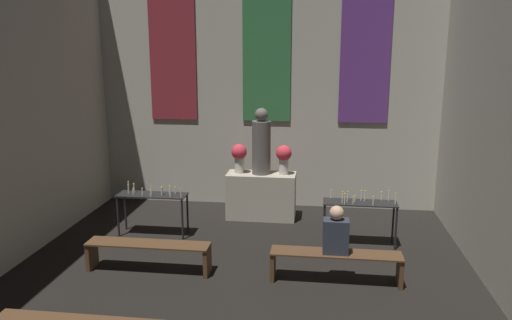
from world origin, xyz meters
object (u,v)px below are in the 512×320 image
at_px(pew_back_right, 336,261).
at_px(flower_vase_left, 239,155).
at_px(pew_back_left, 148,251).
at_px(person_seated, 336,232).
at_px(flower_vase_right, 284,157).
at_px(candle_rack_right, 360,208).
at_px(candle_rack_left, 152,200).
at_px(altar, 261,196).
at_px(statue, 261,144).

bearing_deg(pew_back_right, flower_vase_left, 124.59).
distance_m(pew_back_left, person_seated, 2.80).
bearing_deg(flower_vase_right, person_seated, -70.40).
bearing_deg(pew_back_right, candle_rack_right, 73.84).
height_order(candle_rack_left, pew_back_right, candle_rack_left).
bearing_deg(altar, pew_back_right, -62.30).
xyz_separation_m(candle_rack_right, pew_back_right, (-0.43, -1.49, -0.33)).
bearing_deg(pew_back_right, altar, 117.70).
bearing_deg(statue, candle_rack_left, -147.48).
distance_m(candle_rack_right, person_seated, 1.56).
height_order(flower_vase_left, pew_back_right, flower_vase_left).
relative_size(statue, pew_back_left, 0.69).
xyz_separation_m(pew_back_right, person_seated, (-0.01, -0.00, 0.43)).
xyz_separation_m(flower_vase_left, pew_back_left, (-0.95, -2.64, -0.93)).
height_order(flower_vase_left, candle_rack_right, flower_vase_left).
distance_m(flower_vase_left, person_seated, 3.24).
bearing_deg(flower_vase_right, candle_rack_left, -152.78).
distance_m(altar, pew_back_left, 2.99).
xyz_separation_m(altar, person_seated, (1.38, -2.64, 0.30)).
bearing_deg(statue, altar, 0.00).
xyz_separation_m(candle_rack_left, candle_rack_right, (3.64, 0.00, 0.00)).
height_order(statue, candle_rack_right, statue).
distance_m(flower_vase_right, candle_rack_right, 1.90).
height_order(pew_back_left, person_seated, person_seated).
bearing_deg(pew_back_right, person_seated, -180.00).
xyz_separation_m(flower_vase_left, flower_vase_right, (0.87, 0.00, 0.00)).
bearing_deg(flower_vase_right, statue, 180.00).
xyz_separation_m(candle_rack_right, person_seated, (-0.44, -1.49, 0.10)).
relative_size(altar, pew_back_left, 0.72).
height_order(statue, flower_vase_left, statue).
distance_m(statue, candle_rack_left, 2.31).
xyz_separation_m(altar, pew_back_right, (1.39, -2.64, -0.13)).
bearing_deg(pew_back_right, statue, 117.70).
height_order(flower_vase_right, pew_back_left, flower_vase_right).
bearing_deg(statue, flower_vase_left, 180.00).
height_order(statue, pew_back_right, statue).
xyz_separation_m(flower_vase_left, person_seated, (1.81, -2.64, -0.50)).
bearing_deg(statue, flower_vase_right, 0.00).
xyz_separation_m(flower_vase_right, pew_back_right, (0.95, -2.64, -0.93)).
bearing_deg(candle_rack_right, statue, 147.55).
distance_m(flower_vase_right, candle_rack_left, 2.60).
relative_size(pew_back_right, person_seated, 2.67).
height_order(altar, pew_back_right, altar).
xyz_separation_m(pew_back_left, person_seated, (2.77, -0.00, 0.43)).
bearing_deg(person_seated, pew_back_right, 0.00).
height_order(flower_vase_left, person_seated, flower_vase_left).
xyz_separation_m(statue, pew_back_right, (1.39, -2.64, -1.16)).
relative_size(statue, candle_rack_right, 1.04).
relative_size(candle_rack_left, pew_back_right, 0.66).
xyz_separation_m(flower_vase_right, candle_rack_left, (-2.25, -1.16, -0.60)).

